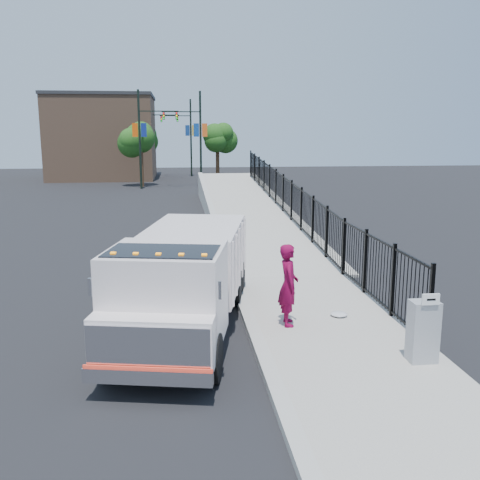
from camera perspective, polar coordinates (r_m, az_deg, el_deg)
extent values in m
plane|color=black|center=(13.16, 1.13, -9.17)|extent=(120.00, 120.00, 0.00)
cube|color=#9E998E|center=(11.74, 12.05, -11.74)|extent=(3.55, 12.00, 0.12)
cube|color=#ADAAA3|center=(11.29, 2.53, -12.34)|extent=(0.30, 12.00, 0.16)
cube|color=#9E998E|center=(28.83, 1.01, 2.19)|extent=(3.95, 24.06, 3.19)
cube|color=black|center=(25.04, 5.48, 2.82)|extent=(0.10, 28.00, 1.80)
cube|color=black|center=(13.01, -5.63, -7.04)|extent=(2.21, 6.49, 0.21)
cube|color=white|center=(10.69, -7.84, -5.89)|extent=(2.59, 2.48, 1.89)
cube|color=white|center=(9.77, -9.29, -10.59)|extent=(2.31, 1.09, 0.95)
cube|color=silver|center=(9.46, -9.81, -11.37)|extent=(2.15, 0.51, 0.80)
cube|color=silver|center=(9.58, -9.82, -14.15)|extent=(2.26, 0.62, 0.26)
cube|color=#F23822|center=(9.52, -9.85, -13.38)|extent=(2.23, 0.50, 0.06)
cube|color=black|center=(10.32, -8.21, -3.27)|extent=(2.28, 1.62, 0.80)
cube|color=white|center=(13.92, -4.80, -1.75)|extent=(3.01, 4.34, 1.61)
cube|color=silver|center=(10.04, -15.71, -4.85)|extent=(0.07, 0.07, 0.33)
cube|color=silver|center=(9.48, -2.14, -5.37)|extent=(0.07, 0.07, 0.33)
cube|color=orange|center=(10.14, -13.38, -1.42)|extent=(0.11, 0.09, 0.06)
cube|color=orange|center=(10.02, -11.06, -1.48)|extent=(0.11, 0.09, 0.06)
cube|color=orange|center=(9.91, -8.70, -1.53)|extent=(0.11, 0.09, 0.06)
cube|color=orange|center=(9.82, -6.28, -1.59)|extent=(0.11, 0.09, 0.06)
cube|color=orange|center=(9.75, -3.82, -1.64)|extent=(0.11, 0.09, 0.06)
cylinder|color=black|center=(10.70, -13.78, -11.79)|extent=(0.48, 0.99, 0.95)
cylinder|color=black|center=(10.26, -2.96, -12.48)|extent=(0.48, 0.99, 0.95)
cylinder|color=black|center=(14.90, -8.15, -4.89)|extent=(0.48, 0.99, 0.95)
cylinder|color=black|center=(14.59, -0.50, -5.12)|extent=(0.48, 0.99, 0.95)
cylinder|color=black|center=(15.87, -7.32, -3.84)|extent=(0.48, 0.99, 0.95)
cylinder|color=black|center=(15.58, -0.15, -4.04)|extent=(0.48, 0.99, 0.95)
imported|color=maroon|center=(12.68, 5.19, -4.78)|extent=(0.50, 0.74, 1.96)
cube|color=gray|center=(11.37, 18.94, -9.20)|extent=(0.55, 0.40, 1.25)
cube|color=white|center=(10.95, 19.68, -5.98)|extent=(0.35, 0.04, 0.22)
ellipsoid|color=silver|center=(13.69, 10.50, -7.77)|extent=(0.42, 0.42, 0.11)
cylinder|color=black|center=(45.15, -10.64, 10.45)|extent=(0.18, 0.18, 8.00)
cube|color=black|center=(45.10, -8.67, 13.43)|extent=(3.20, 0.08, 0.08)
cube|color=black|center=(45.07, -6.78, 13.04)|extent=(0.18, 0.22, 0.60)
cube|color=navy|center=(45.13, -10.23, 11.48)|extent=(0.45, 0.04, 1.10)
cube|color=#E84F09|center=(45.17, -11.13, 11.44)|extent=(0.45, 0.04, 1.10)
cylinder|color=black|center=(46.08, -4.22, 10.62)|extent=(0.18, 0.18, 8.00)
cube|color=black|center=(46.07, -6.31, 13.45)|extent=(3.20, 0.08, 0.08)
cube|color=black|center=(46.06, -8.14, 12.97)|extent=(0.18, 0.22, 0.60)
cube|color=orange|center=(46.10, -3.79, 11.63)|extent=(0.45, 0.04, 1.10)
cube|color=navy|center=(46.06, -4.68, 11.61)|extent=(0.45, 0.04, 1.10)
cylinder|color=black|center=(54.96, -9.87, 10.62)|extent=(0.18, 0.18, 8.00)
cube|color=black|center=(54.92, -8.24, 13.07)|extent=(3.20, 0.08, 0.08)
cube|color=black|center=(54.90, -6.69, 12.74)|extent=(0.18, 0.22, 0.60)
cube|color=#286798|center=(54.94, -9.52, 11.46)|extent=(0.45, 0.04, 1.10)
cube|color=#C47806|center=(54.98, -10.27, 11.44)|extent=(0.45, 0.04, 1.10)
cylinder|color=black|center=(57.53, -5.25, 10.76)|extent=(0.18, 0.18, 8.00)
cube|color=black|center=(57.53, -6.93, 13.02)|extent=(3.20, 0.08, 0.08)
cube|color=black|center=(57.54, -8.39, 12.63)|extent=(0.18, 0.22, 0.60)
cube|color=gold|center=(57.53, -4.91, 11.57)|extent=(0.45, 0.04, 1.10)
cube|color=navy|center=(57.52, -5.62, 11.55)|extent=(0.45, 0.04, 1.10)
cylinder|color=#382314|center=(47.11, -10.46, 7.56)|extent=(0.36, 0.36, 3.20)
sphere|color=#194714|center=(47.02, -10.57, 10.48)|extent=(2.67, 2.67, 2.67)
cylinder|color=#382314|center=(51.52, -2.40, 8.06)|extent=(0.36, 0.36, 3.20)
sphere|color=#194714|center=(51.44, -2.43, 10.73)|extent=(2.20, 2.20, 2.20)
cylinder|color=#382314|center=(60.00, -10.29, 8.36)|extent=(0.36, 0.36, 3.20)
sphere|color=#194714|center=(59.93, -10.37, 10.65)|extent=(3.16, 3.16, 3.16)
cube|color=#8C664C|center=(56.68, -14.33, 10.45)|extent=(10.00, 10.00, 8.00)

